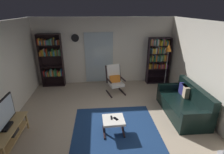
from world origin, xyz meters
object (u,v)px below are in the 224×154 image
object	(u,v)px
bookshelf_near_sofa	(158,57)
leather_sofa	(184,104)
ottoman	(113,121)
floor_lamp_by_shelf	(168,53)
bookshelf_near_tv	(51,59)
wall_clock	(75,38)
lounge_armchair	(115,79)
tv_stand	(8,133)
television	(2,116)
cell_phone	(116,119)
tv_remote	(111,118)

from	to	relation	value
bookshelf_near_sofa	leather_sofa	world-z (taller)	bookshelf_near_sofa
ottoman	floor_lamp_by_shelf	xyz separation A→B (m)	(2.16, 2.34, 1.10)
bookshelf_near_tv	wall_clock	xyz separation A→B (m)	(0.95, 0.12, 0.75)
bookshelf_near_sofa	lounge_armchair	world-z (taller)	bookshelf_near_sofa
leather_sofa	tv_stand	bearing A→B (deg)	-168.84
television	bookshelf_near_sofa	distance (m)	5.48
cell_phone	wall_clock	size ratio (longest dim) A/B	0.48
cell_phone	wall_clock	world-z (taller)	wall_clock
tv_remote	floor_lamp_by_shelf	bearing A→B (deg)	45.21
tv_stand	floor_lamp_by_shelf	world-z (taller)	floor_lamp_by_shelf
bookshelf_near_sofa	floor_lamp_by_shelf	size ratio (longest dim) A/B	1.07
television	bookshelf_near_tv	xyz separation A→B (m)	(0.26, 3.28, 0.31)
television	floor_lamp_by_shelf	distance (m)	5.26
television	ottoman	distance (m)	2.44
television	tv_remote	size ratio (longest dim) A/B	6.82
tv_remote	wall_clock	size ratio (longest dim) A/B	0.50
wall_clock	cell_phone	bearing A→B (deg)	-68.85
bookshelf_near_tv	wall_clock	distance (m)	1.22
bookshelf_near_sofa	wall_clock	distance (m)	3.31
tv_stand	leather_sofa	xyz separation A→B (m)	(4.50, 0.89, -0.01)
floor_lamp_by_shelf	leather_sofa	bearing A→B (deg)	-91.71
wall_clock	tv_remote	bearing A→B (deg)	-70.19
tv_remote	wall_clock	distance (m)	3.61
bookshelf_near_sofa	floor_lamp_by_shelf	bearing A→B (deg)	-79.36
lounge_armchair	tv_stand	bearing A→B (deg)	-137.00
lounge_armchair	tv_remote	distance (m)	2.20
bookshelf_near_sofa	bookshelf_near_tv	bearing A→B (deg)	179.16
bookshelf_near_tv	bookshelf_near_sofa	world-z (taller)	bookshelf_near_tv
leather_sofa	ottoman	size ratio (longest dim) A/B	3.33
bookshelf_near_tv	bookshelf_near_sofa	size ratio (longest dim) A/B	1.10
leather_sofa	ottoman	world-z (taller)	leather_sofa
bookshelf_near_tv	floor_lamp_by_shelf	xyz separation A→B (m)	(4.28, -0.70, 0.33)
tv_stand	floor_lamp_by_shelf	size ratio (longest dim) A/B	0.72
tv_stand	bookshelf_near_tv	world-z (taller)	bookshelf_near_tv
tv_stand	tv_remote	bearing A→B (deg)	6.75
bookshelf_near_sofa	ottoman	xyz separation A→B (m)	(-2.04, -2.98, -0.75)
television	tv_remote	xyz separation A→B (m)	(2.33, 0.29, -0.38)
television	ottoman	xyz separation A→B (m)	(2.38, 0.24, -0.46)
tv_remote	lounge_armchair	bearing A→B (deg)	81.61
bookshelf_near_sofa	ottoman	world-z (taller)	bookshelf_near_sofa
television	tv_remote	world-z (taller)	television
tv_stand	television	distance (m)	0.46
leather_sofa	floor_lamp_by_shelf	bearing A→B (deg)	88.29
tv_stand	tv_remote	distance (m)	2.35
lounge_armchair	floor_lamp_by_shelf	size ratio (longest dim) A/B	0.59
bookshelf_near_sofa	cell_phone	size ratio (longest dim) A/B	13.24
leather_sofa	bookshelf_near_sofa	bearing A→B (deg)	91.73
cell_phone	tv_stand	bearing A→B (deg)	149.34
bookshelf_near_sofa	tv_remote	distance (m)	3.66
floor_lamp_by_shelf	wall_clock	distance (m)	3.46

